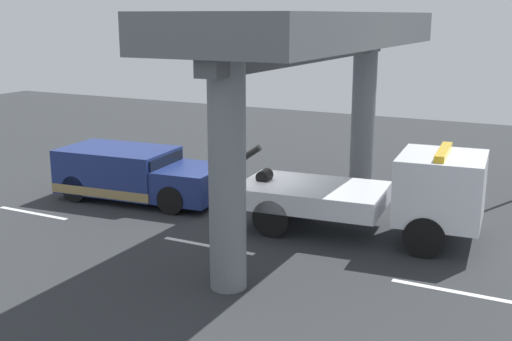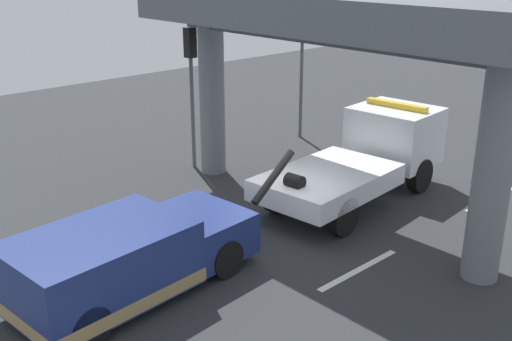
{
  "view_description": "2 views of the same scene",
  "coord_description": "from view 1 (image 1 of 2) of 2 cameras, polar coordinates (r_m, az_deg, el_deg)",
  "views": [
    {
      "loc": [
        7.93,
        -15.52,
        5.65
      ],
      "look_at": [
        0.19,
        -0.32,
        1.48
      ],
      "focal_mm": 44.72,
      "sensor_mm": 36.0,
      "label": 1
    },
    {
      "loc": [
        -9.72,
        -9.76,
        6.62
      ],
      "look_at": [
        0.21,
        0.97,
        1.33
      ],
      "focal_mm": 42.66,
      "sensor_mm": 36.0,
      "label": 2
    }
  ],
  "objects": [
    {
      "name": "traffic_cone_orange",
      "position": [
        20.72,
        -0.52,
        -1.31
      ],
      "size": [
        0.48,
        0.48,
        0.57
      ],
      "color": "orange",
      "rests_on": "ground"
    },
    {
      "name": "tow_truck_white",
      "position": [
        16.75,
        11.4,
        -1.93
      ],
      "size": [
        7.33,
        2.88,
        2.46
      ],
      "color": "white",
      "rests_on": "ground"
    },
    {
      "name": "traffic_light_near",
      "position": [
        21.94,
        9.89,
        7.24
      ],
      "size": [
        0.39,
        0.32,
        4.45
      ],
      "color": "#515456",
      "rests_on": "ground"
    },
    {
      "name": "ground_plane",
      "position": [
        18.34,
        -0.08,
        -4.36
      ],
      "size": [
        60.0,
        40.0,
        0.1
      ],
      "primitive_type": "cube",
      "color": "#2D3033"
    },
    {
      "name": "overpass_structure",
      "position": [
        16.76,
        5.12,
        10.99
      ],
      "size": [
        3.6,
        11.07,
        5.72
      ],
      "color": "slate",
      "rests_on": "ground"
    },
    {
      "name": "lane_stripe_east",
      "position": [
        14.24,
        17.21,
        -10.28
      ],
      "size": [
        2.6,
        0.16,
        0.01
      ],
      "primitive_type": "cube",
      "color": "silver",
      "rests_on": "ground"
    },
    {
      "name": "towed_van_green",
      "position": [
        20.32,
        -10.84,
        -0.37
      ],
      "size": [
        5.36,
        2.6,
        1.58
      ],
      "color": "navy",
      "rests_on": "ground"
    },
    {
      "name": "lane_stripe_mid",
      "position": [
        16.18,
        -4.29,
        -6.72
      ],
      "size": [
        2.6,
        0.16,
        0.01
      ],
      "primitive_type": "cube",
      "color": "silver",
      "rests_on": "ground"
    },
    {
      "name": "lane_stripe_west",
      "position": [
        19.82,
        -19.34,
        -3.61
      ],
      "size": [
        2.6,
        0.16,
        0.01
      ],
      "primitive_type": "cube",
      "color": "silver",
      "rests_on": "ground"
    }
  ]
}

